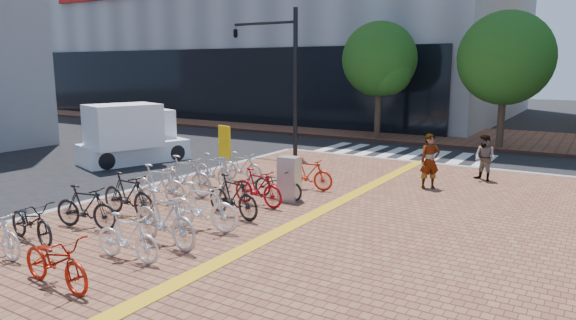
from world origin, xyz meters
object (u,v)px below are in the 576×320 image
Objects in this scene: bike_3 at (128,195)px; pedestrian_b at (485,158)px; bike_9 at (127,237)px; bike_15 at (308,174)px; bike_14 at (278,184)px; yellow_sign at (224,148)px; bike_7 at (241,167)px; bike_5 at (185,176)px; bike_4 at (158,184)px; bike_13 at (258,187)px; box_truck at (132,135)px; traffic_light_pole at (267,55)px; bike_10 at (164,219)px; utility_box at (289,179)px; bike_6 at (213,170)px; bike_8 at (56,261)px; bike_12 at (233,196)px; pedestrian_a at (430,161)px; bike_1 at (31,221)px; bike_11 at (202,207)px; bike_2 at (86,207)px.

pedestrian_b reaches higher than bike_3.
bike_9 is 6.88m from bike_15.
yellow_sign is at bearing 118.87° from bike_14.
bike_5 is at bearing 171.56° from bike_7.
bike_15 is at bearing -3.95° from bike_14.
bike_13 is at bearing -71.59° from bike_4.
bike_14 is 8.81m from box_truck.
bike_5 is at bearing -160.85° from yellow_sign.
bike_9 is 5.46m from bike_14.
traffic_light_pole is at bearing -158.25° from pedestrian_b.
box_truck reaches higher than bike_10.
bike_3 is at bearing -126.63° from utility_box.
bike_6 reaches higher than bike_7.
traffic_light_pole is at bearing 15.58° from bike_3.
bike_6 is 1.41× the size of utility_box.
bike_12 is at bearing 3.05° from bike_8.
bike_12 is 2.16m from utility_box.
pedestrian_a is (3.08, 2.08, 0.36)m from bike_15.
box_truck reaches higher than bike_15.
bike_10 is 1.17× the size of bike_13.
bike_1 is at bearing 154.82° from bike_15.
yellow_sign is at bearing 19.35° from bike_11.
bike_10 is 4.53m from utility_box.
utility_box is (2.62, 4.64, 0.11)m from bike_2.
bike_1 is at bearing 172.00° from bike_4.
box_truck is (-8.57, 7.76, 0.51)m from bike_9.
bike_3 is 3.07m from bike_9.
bike_1 is at bearing -80.45° from traffic_light_pole.
bike_2 reaches higher than bike_1.
bike_8 is at bearing 174.09° from bike_15.
bike_4 is 10.34m from pedestrian_b.
yellow_sign reaches higher than bike_3.
bike_15 is 2.75m from yellow_sign.
bike_10 is 1.58× the size of utility_box.
bike_2 is at bearing 47.60° from bike_8.
bike_11 is at bearing -176.16° from bike_14.
bike_2 is at bearing 153.00° from bike_15.
bike_6 reaches higher than bike_13.
bike_8 is at bearing -77.55° from yellow_sign.
pedestrian_a is at bearing -14.42° from bike_10.
bike_6 is 0.29× the size of traffic_light_pole.
box_truck is (-7.13, 2.97, -0.45)m from yellow_sign.
bike_12 is 9.59m from box_truck.
traffic_light_pole is (-2.00, 7.23, 3.55)m from bike_5.
bike_12 is 8.81m from pedestrian_b.
bike_2 is 0.28× the size of traffic_light_pole.
bike_14 is (-0.03, 6.93, -0.04)m from bike_8.
pedestrian_a is at bearing -52.46° from bike_5.
bike_7 is at bearing 89.06° from bike_15.
bike_10 is (2.58, -4.66, 0.06)m from bike_6.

